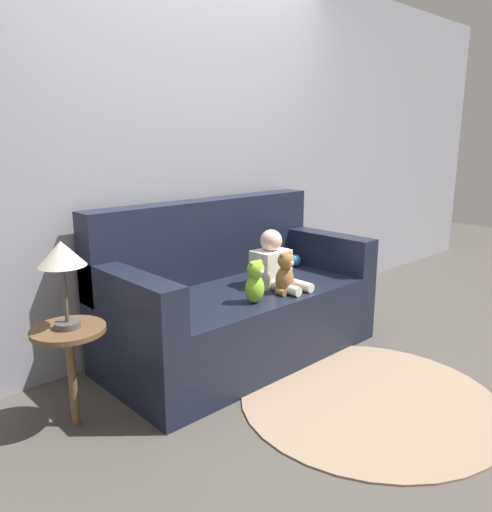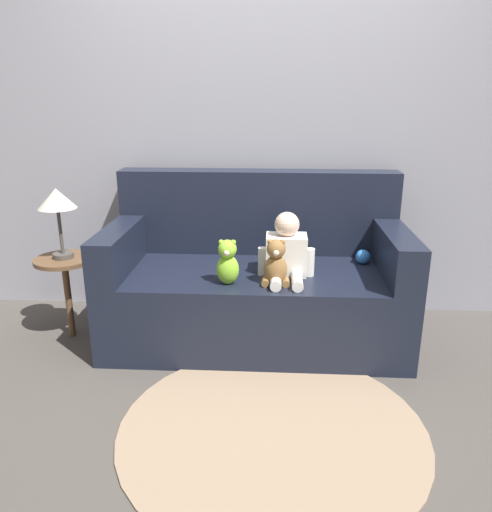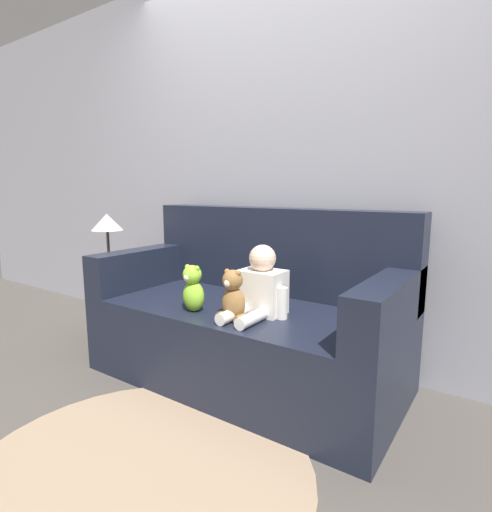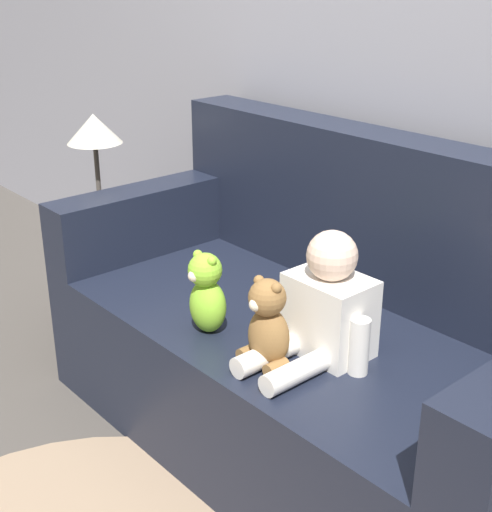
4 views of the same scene
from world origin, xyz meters
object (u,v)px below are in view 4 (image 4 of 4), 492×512
Objects in this scene: person_baby at (324,310)px; plush_toy_side at (207,293)px; teddy_bear_brown at (268,325)px; side_table at (98,172)px; couch at (317,345)px.

plush_toy_side is at bearing -153.17° from person_baby.
side_table is at bearing 169.80° from teddy_bear_brown.
teddy_bear_brown is 0.26m from plush_toy_side.
teddy_bear_brown is at bearing 0.90° from plush_toy_side.
couch reaches higher than teddy_bear_brown.
couch is 0.42m from teddy_bear_brown.
couch is 1.89× the size of side_table.
couch reaches higher than side_table.
person_baby is 1.33m from side_table.
plush_toy_side is 1.04m from side_table.
teddy_bear_brown reaches higher than plush_toy_side.
person_baby is 1.46× the size of teddy_bear_brown.
plush_toy_side is (-0.26, -0.00, 0.00)m from teddy_bear_brown.
plush_toy_side is at bearing -179.10° from teddy_bear_brown.
teddy_bear_brown is at bearing -10.20° from side_table.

